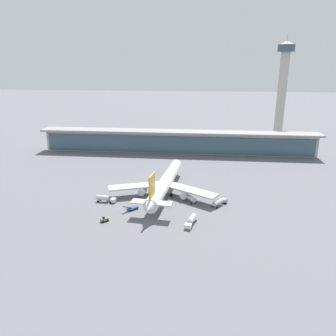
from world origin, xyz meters
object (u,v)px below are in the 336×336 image
airliner_on_stand (165,183)px  service_truck_by_tail_olive (104,219)px  service_truck_at_far_stand_blue (132,208)px  service_truck_near_nose_white (189,198)px  service_truck_on_taxiway_white (191,220)px  control_tower (282,85)px  service_truck_under_wing_grey (219,202)px  service_truck_mid_apron_white (105,198)px

airliner_on_stand → service_truck_by_tail_olive: (-19.82, -29.24, -4.61)m
airliner_on_stand → service_truck_at_far_stand_blue: size_ratio=11.30×
service_truck_by_tail_olive → service_truck_at_far_stand_blue: size_ratio=0.56×
service_truck_near_nose_white → service_truck_at_far_stand_blue: bearing=-153.8°
service_truck_on_taxiway_white → service_truck_by_tail_olive: bearing=-178.3°
service_truck_at_far_stand_blue → control_tower: control_tower is taller
service_truck_at_far_stand_blue → service_truck_near_nose_white: bearing=26.2°
service_truck_near_nose_white → control_tower: (62.06, 121.32, 40.66)m
service_truck_on_taxiway_white → control_tower: control_tower is taller
service_truck_at_far_stand_blue → service_truck_on_taxiway_white: bearing=-22.5°
service_truck_near_nose_white → service_truck_by_tail_olive: size_ratio=2.52×
service_truck_under_wing_grey → control_tower: size_ratio=0.11×
service_truck_near_nose_white → control_tower: bearing=62.9°
airliner_on_stand → service_truck_near_nose_white: (11.47, -6.77, -3.77)m
service_truck_under_wing_grey → service_truck_mid_apron_white: (-49.06, -1.40, 0.00)m
service_truck_under_wing_grey → service_truck_at_far_stand_blue: bearing=-167.0°
service_truck_on_taxiway_white → service_truck_at_far_stand_blue: bearing=157.5°
airliner_on_stand → service_truck_at_far_stand_blue: 21.93m
service_truck_under_wing_grey → service_truck_mid_apron_white: 49.08m
service_truck_by_tail_olive → control_tower: 176.38m
service_truck_on_taxiway_white → control_tower: bearing=67.0°
airliner_on_stand → control_tower: 141.03m
service_truck_mid_apron_white → service_truck_on_taxiway_white: bearing=-24.2°
airliner_on_stand → service_truck_near_nose_white: bearing=-30.6°
airliner_on_stand → service_truck_by_tail_olive: bearing=-124.1°
service_truck_mid_apron_white → service_truck_on_taxiway_white: (37.86, -17.03, 0.00)m
airliner_on_stand → service_truck_on_taxiway_white: airliner_on_stand is taller
service_truck_by_tail_olive → service_truck_at_far_stand_blue: 13.92m
service_truck_near_nose_white → service_truck_on_taxiway_white: bearing=-85.8°
control_tower → service_truck_at_far_stand_blue: bearing=-122.7°
service_truck_under_wing_grey → service_truck_on_taxiway_white: (-11.20, -18.43, 0.00)m
service_truck_under_wing_grey → service_truck_mid_apron_white: same height
service_truck_under_wing_grey → service_truck_on_taxiway_white: size_ratio=0.92×
service_truck_by_tail_olive → service_truck_near_nose_white: bearing=35.7°
service_truck_near_nose_white → airliner_on_stand: bearing=149.4°
service_truck_mid_apron_white → airliner_on_stand: bearing=24.3°
airliner_on_stand → service_truck_on_taxiway_white: (13.05, -28.26, -3.77)m
airliner_on_stand → service_truck_near_nose_white: airliner_on_stand is taller
service_truck_under_wing_grey → service_truck_by_tail_olive: bearing=-156.2°
service_truck_by_tail_olive → control_tower: bearing=57.0°
service_truck_near_nose_white → service_truck_on_taxiway_white: size_ratio=0.92×
service_truck_near_nose_white → service_truck_by_tail_olive: 38.53m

